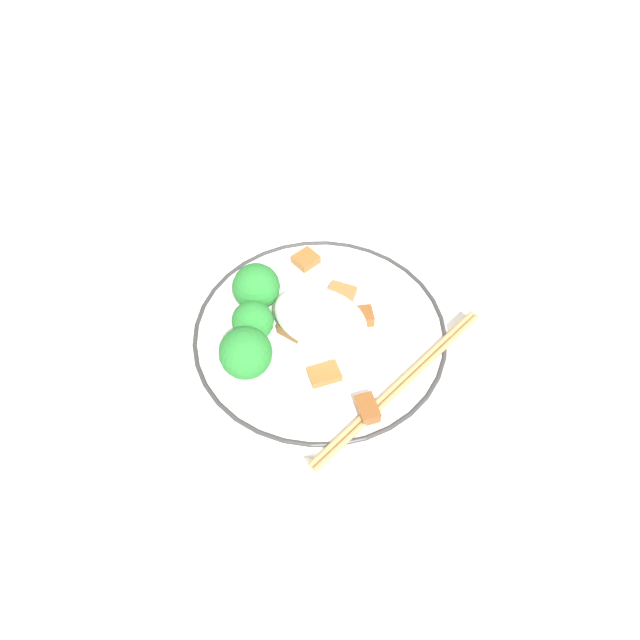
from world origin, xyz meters
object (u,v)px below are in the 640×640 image
Objects in this scene: broccoli_back_right at (246,353)px; plate at (320,336)px; chopsticks at (400,385)px; broccoli_back_left at (256,288)px; broccoli_back_center at (253,322)px.

plate is at bearing 61.18° from broccoli_back_right.
plate is 1.14× the size of chopsticks.
broccoli_back_left is at bearing -179.34° from plate.
broccoli_back_center is at bearing -65.79° from broccoli_back_left.
broccoli_back_center is 0.80× the size of broccoli_back_right.
plate is at bearing 31.33° from broccoli_back_center.
chopsticks is (0.16, 0.01, -0.02)m from broccoli_back_center.
broccoli_back_center is 0.20× the size of chopsticks.
plate is 0.08m from broccoli_back_left.
plate is 5.69× the size of broccoli_back_center.
plate is 4.52× the size of broccoli_back_left.
chopsticks is at bearing -8.02° from broccoli_back_left.
broccoli_back_right reaches higher than plate.
plate is 0.10m from chopsticks.
plate is 4.56× the size of broccoli_back_right.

